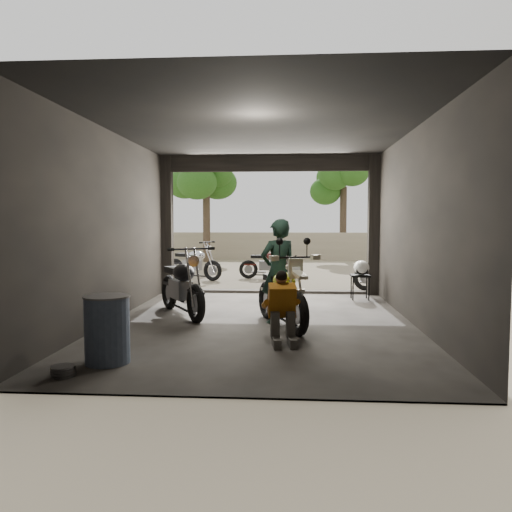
# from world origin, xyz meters

# --- Properties ---
(ground) EXTENTS (80.00, 80.00, 0.00)m
(ground) POSITION_xyz_m (0.00, 0.00, 0.00)
(ground) COLOR #7A6D56
(ground) RESTS_ON ground
(garage) EXTENTS (7.00, 7.13, 3.20)m
(garage) POSITION_xyz_m (0.00, 0.55, 1.28)
(garage) COLOR #2D2B28
(garage) RESTS_ON ground
(boundary_wall) EXTENTS (18.00, 0.30, 1.20)m
(boundary_wall) POSITION_xyz_m (0.00, 14.00, 0.60)
(boundary_wall) COLOR gray
(boundary_wall) RESTS_ON ground
(tree_left) EXTENTS (2.20, 2.20, 5.60)m
(tree_left) POSITION_xyz_m (-3.00, 12.50, 3.99)
(tree_left) COLOR #382B1E
(tree_left) RESTS_ON ground
(tree_right) EXTENTS (2.20, 2.20, 5.00)m
(tree_right) POSITION_xyz_m (2.80, 14.00, 3.56)
(tree_right) COLOR #382B1E
(tree_right) RESTS_ON ground
(main_bike) EXTENTS (1.36, 1.95, 1.20)m
(main_bike) POSITION_xyz_m (0.36, -0.22, 0.60)
(main_bike) COLOR #F1EECC
(main_bike) RESTS_ON ground
(left_bike) EXTENTS (1.61, 1.99, 1.26)m
(left_bike) POSITION_xyz_m (-1.44, 0.60, 0.63)
(left_bike) COLOR black
(left_bike) RESTS_ON ground
(outside_bike_a) EXTENTS (1.80, 1.32, 1.12)m
(outside_bike_a) POSITION_xyz_m (-2.30, 6.10, 0.56)
(outside_bike_a) COLOR black
(outside_bike_a) RESTS_ON ground
(outside_bike_b) EXTENTS (1.57, 0.72, 1.04)m
(outside_bike_b) POSITION_xyz_m (-0.13, 6.51, 0.52)
(outside_bike_b) COLOR #421410
(outside_bike_b) RESTS_ON ground
(outside_bike_c) EXTENTS (1.76, 0.84, 1.15)m
(outside_bike_c) POSITION_xyz_m (3.01, 4.19, 0.58)
(outside_bike_c) COLOR black
(outside_bike_c) RESTS_ON ground
(rider) EXTENTS (0.75, 0.67, 1.73)m
(rider) POSITION_xyz_m (0.30, 0.03, 0.87)
(rider) COLOR black
(rider) RESTS_ON ground
(mechanic) EXTENTS (0.59, 0.74, 0.98)m
(mechanic) POSITION_xyz_m (0.40, -1.39, 0.49)
(mechanic) COLOR #C4771A
(mechanic) RESTS_ON ground
(stool) EXTENTS (0.40, 0.40, 0.55)m
(stool) POSITION_xyz_m (1.99, 2.63, 0.48)
(stool) COLOR black
(stool) RESTS_ON ground
(helmet) EXTENTS (0.33, 0.35, 0.31)m
(helmet) POSITION_xyz_m (2.01, 2.57, 0.71)
(helmet) COLOR white
(helmet) RESTS_ON stool
(oil_drum) EXTENTS (0.64, 0.64, 0.81)m
(oil_drum) POSITION_xyz_m (-1.66, -2.45, 0.41)
(oil_drum) COLOR #445573
(oil_drum) RESTS_ON ground
(sign_post) EXTENTS (0.83, 0.08, 2.50)m
(sign_post) POSITION_xyz_m (3.15, 2.90, 1.70)
(sign_post) COLOR black
(sign_post) RESTS_ON ground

